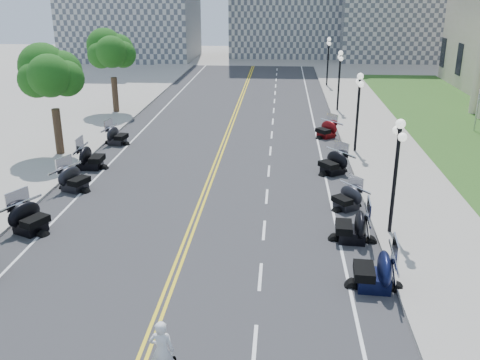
{
  "coord_description": "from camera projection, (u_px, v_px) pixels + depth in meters",
  "views": [
    {
      "loc": [
        3.78,
        -17.3,
        10.1
      ],
      "look_at": [
        2.07,
        4.88,
        2.0
      ],
      "focal_mm": 40.0,
      "sensor_mm": 36.0,
      "label": 1
    }
  ],
  "objects": [
    {
      "name": "ground",
      "position": [
        175.0,
        273.0,
        19.94
      ],
      "size": [
        160.0,
        160.0,
        0.0
      ],
      "primitive_type": "plane",
      "color": "gray"
    },
    {
      "name": "road",
      "position": [
        210.0,
        181.0,
        29.3
      ],
      "size": [
        16.0,
        90.0,
        0.01
      ],
      "primitive_type": "cube",
      "color": "#333335",
      "rests_on": "ground"
    },
    {
      "name": "centerline_yellow_a",
      "position": [
        207.0,
        181.0,
        29.31
      ],
      "size": [
        0.12,
        90.0,
        0.0
      ],
      "primitive_type": "cube",
      "color": "yellow",
      "rests_on": "road"
    },
    {
      "name": "centerline_yellow_b",
      "position": [
        212.0,
        181.0,
        29.29
      ],
      "size": [
        0.12,
        90.0,
        0.0
      ],
      "primitive_type": "cube",
      "color": "yellow",
      "rests_on": "road"
    },
    {
      "name": "edge_line_north",
      "position": [
        327.0,
        184.0,
        28.84
      ],
      "size": [
        0.12,
        90.0,
        0.0
      ],
      "primitive_type": "cube",
      "color": "white",
      "rests_on": "road"
    },
    {
      "name": "edge_line_south",
      "position": [
        96.0,
        178.0,
        29.76
      ],
      "size": [
        0.12,
        90.0,
        0.0
      ],
      "primitive_type": "cube",
      "color": "white",
      "rests_on": "road"
    },
    {
      "name": "lane_dash_5",
      "position": [
        255.0,
        345.0,
        15.95
      ],
      "size": [
        0.12,
        2.0,
        0.0
      ],
      "primitive_type": "cube",
      "color": "white",
      "rests_on": "road"
    },
    {
      "name": "lane_dash_6",
      "position": [
        260.0,
        276.0,
        19.7
      ],
      "size": [
        0.12,
        2.0,
        0.0
      ],
      "primitive_type": "cube",
      "color": "white",
      "rests_on": "road"
    },
    {
      "name": "lane_dash_7",
      "position": [
        264.0,
        230.0,
        23.45
      ],
      "size": [
        0.12,
        2.0,
        0.0
      ],
      "primitive_type": "cube",
      "color": "white",
      "rests_on": "road"
    },
    {
      "name": "lane_dash_8",
      "position": [
        267.0,
        196.0,
        27.19
      ],
      "size": [
        0.12,
        2.0,
        0.0
      ],
      "primitive_type": "cube",
      "color": "white",
      "rests_on": "road"
    },
    {
      "name": "lane_dash_9",
      "position": [
        269.0,
        171.0,
        30.94
      ],
      "size": [
        0.12,
        2.0,
        0.0
      ],
      "primitive_type": "cube",
      "color": "white",
      "rests_on": "road"
    },
    {
      "name": "lane_dash_10",
      "position": [
        270.0,
        151.0,
        34.69
      ],
      "size": [
        0.12,
        2.0,
        0.0
      ],
      "primitive_type": "cube",
      "color": "white",
      "rests_on": "road"
    },
    {
      "name": "lane_dash_11",
      "position": [
        272.0,
        135.0,
        38.44
      ],
      "size": [
        0.12,
        2.0,
        0.0
      ],
      "primitive_type": "cube",
      "color": "white",
      "rests_on": "road"
    },
    {
      "name": "lane_dash_12",
      "position": [
        273.0,
        121.0,
        42.18
      ],
      "size": [
        0.12,
        2.0,
        0.0
      ],
      "primitive_type": "cube",
      "color": "white",
      "rests_on": "road"
    },
    {
      "name": "lane_dash_13",
      "position": [
        274.0,
        110.0,
        45.93
      ],
      "size": [
        0.12,
        2.0,
        0.0
      ],
      "primitive_type": "cube",
      "color": "white",
      "rests_on": "road"
    },
    {
      "name": "lane_dash_14",
      "position": [
        274.0,
        101.0,
        49.68
      ],
      "size": [
        0.12,
        2.0,
        0.0
      ],
      "primitive_type": "cube",
      "color": "white",
      "rests_on": "road"
    },
    {
      "name": "lane_dash_15",
      "position": [
        275.0,
        93.0,
        53.43
      ],
      "size": [
        0.12,
        2.0,
        0.0
      ],
      "primitive_type": "cube",
      "color": "white",
      "rests_on": "road"
    },
    {
      "name": "lane_dash_16",
      "position": [
        276.0,
        86.0,
        57.17
      ],
      "size": [
        0.12,
        2.0,
        0.0
      ],
      "primitive_type": "cube",
      "color": "white",
      "rests_on": "road"
    },
    {
      "name": "lane_dash_17",
      "position": [
        276.0,
        80.0,
        60.92
      ],
      "size": [
        0.12,
        2.0,
        0.0
      ],
      "primitive_type": "cube",
      "color": "white",
      "rests_on": "road"
    },
    {
      "name": "lane_dash_18",
      "position": [
        277.0,
        74.0,
        64.67
      ],
      "size": [
        0.12,
        2.0,
        0.0
      ],
      "primitive_type": "cube",
      "color": "white",
      "rests_on": "road"
    },
    {
      "name": "lane_dash_19",
      "position": [
        277.0,
        69.0,
        68.41
      ],
      "size": [
        0.12,
        2.0,
        0.0
      ],
      "primitive_type": "cube",
      "color": "white",
      "rests_on": "road"
    },
    {
      "name": "sidewalk_north",
      "position": [
        404.0,
        185.0,
        28.52
      ],
      "size": [
        5.0,
        90.0,
        0.15
      ],
      "primitive_type": "cube",
      "color": "#9E9991",
      "rests_on": "ground"
    },
    {
      "name": "sidewalk_south",
      "position": [
        24.0,
        175.0,
        30.04
      ],
      "size": [
        5.0,
        90.0,
        0.15
      ],
      "primitive_type": "cube",
      "color": "#9E9991",
      "rests_on": "ground"
    },
    {
      "name": "street_lamp_2",
      "position": [
        395.0,
        178.0,
        22.17
      ],
      "size": [
        0.5,
        1.2,
        4.9
      ],
      "primitive_type": null,
      "color": "black",
      "rests_on": "sidewalk_north"
    },
    {
      "name": "street_lamp_3",
      "position": [
        358.0,
        113.0,
        33.41
      ],
      "size": [
        0.5,
        1.2,
        4.9
      ],
      "primitive_type": null,
      "color": "black",
      "rests_on": "sidewalk_north"
    },
    {
      "name": "street_lamp_4",
      "position": [
        339.0,
        81.0,
        44.65
      ],
      "size": [
        0.5,
        1.2,
        4.9
      ],
      "primitive_type": null,
      "color": "black",
      "rests_on": "sidewalk_north"
    },
    {
      "name": "street_lamp_5",
      "position": [
        328.0,
        62.0,
        55.9
      ],
      "size": [
        0.5,
        1.2,
        4.9
      ],
      "primitive_type": null,
      "color": "black",
      "rests_on": "sidewalk_north"
    },
    {
      "name": "tree_3",
      "position": [
        52.0,
        80.0,
        32.15
      ],
      "size": [
        4.8,
        4.8,
        9.2
      ],
      "primitive_type": null,
      "color": "#235619",
      "rests_on": "sidewalk_south"
    },
    {
      "name": "tree_4",
      "position": [
        112.0,
        56.0,
        43.39
      ],
      "size": [
        4.8,
        4.8,
        9.2
      ],
      "primitive_type": null,
      "color": "#235619",
      "rests_on": "sidewalk_south"
    },
    {
      "name": "motorcycle_n_5",
      "position": [
        375.0,
        268.0,
        18.74
      ],
      "size": [
        2.38,
        2.38,
        1.57
      ],
      "primitive_type": null,
      "rotation": [
        0.0,
        0.0,
        -1.64
      ],
      "color": "black",
      "rests_on": "road"
    },
    {
      "name": "motorcycle_n_6",
      "position": [
        352.0,
        224.0,
        22.25
      ],
      "size": [
        2.29,
        2.29,
        1.51
      ],
      "primitive_type": null,
      "rotation": [
        0.0,
        0.0,
        -1.64
      ],
      "color": "black",
      "rests_on": "road"
    },
    {
      "name": "motorcycle_n_7",
      "position": [
        347.0,
        197.0,
        25.5
      ],
      "size": [
        2.53,
        2.53,
        1.27
      ],
      "primitive_type": null,
      "rotation": [
        0.0,
        0.0,
        -0.94
      ],
      "color": "black",
      "rests_on": "road"
    },
    {
      "name": "motorcycle_n_8",
      "position": [
        333.0,
        161.0,
        30.3
      ],
      "size": [
        2.9,
        2.9,
        1.45
      ],
      "primitive_type": null,
      "rotation": [
        0.0,
        0.0,
        -0.93
      ],
      "color": "black",
      "rests_on": "road"
    },
    {
      "name": "motorcycle_n_10",
      "position": [
        326.0,
        128.0,
        37.56
      ],
      "size": [
        2.68,
        2.68,
        1.33
      ],
      "primitive_type": null,
      "rotation": [
        0.0,
        0.0,
        -0.87
      ],
      "color": "#590A0C",
      "rests_on": "road"
    },
    {
      "name": "motorcycle_s_6",
      "position": [
        29.0,
        216.0,
        23.04
      ],
      "size": [
        2.82,
        2.82,
        1.49
      ],
      "primitive_type": null,
      "rotation": [
        0.0,
        0.0,
        1.14
      ],
      "color": "black",
      "rests_on": "road"
    },
    {
      "name": "motorcycle_s_7",
      "position": [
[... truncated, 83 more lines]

